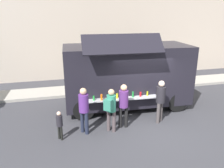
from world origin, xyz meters
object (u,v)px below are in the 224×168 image
food_truck_main (127,74)px  customer_extra_browsing (161,98)px  trash_bin (171,78)px  customer_mid_with_backpack (111,106)px  child_near_queue (60,123)px  customer_rear_waiting (84,107)px  customer_front_ordering (124,102)px

food_truck_main → customer_extra_browsing: 2.10m
trash_bin → customer_mid_with_backpack: customer_mid_with_backpack is taller
customer_extra_browsing → child_near_queue: size_ratio=1.64×
customer_mid_with_backpack → child_near_queue: bearing=133.0°
customer_rear_waiting → child_near_queue: bearing=159.3°
trash_bin → customer_extra_browsing: customer_extra_browsing is taller
trash_bin → customer_rear_waiting: size_ratio=0.52×
customer_rear_waiting → trash_bin: bearing=1.1°
customer_front_ordering → child_near_queue: (-2.41, -0.31, -0.41)m
customer_front_ordering → trash_bin: bearing=-37.5°
customer_extra_browsing → child_near_queue: bearing=57.3°
customer_rear_waiting → food_truck_main: bearing=5.9°
customer_mid_with_backpack → child_near_queue: customer_mid_with_backpack is taller
trash_bin → child_near_queue: child_near_queue is taller
food_truck_main → customer_rear_waiting: (-2.26, -1.99, -0.52)m
food_truck_main → child_near_queue: food_truck_main is taller
customer_rear_waiting → child_near_queue: 1.01m
customer_front_ordering → customer_mid_with_backpack: 0.59m
trash_bin → child_near_queue: bearing=-145.8°
customer_rear_waiting → customer_extra_browsing: customer_rear_waiting is taller
trash_bin → customer_rear_waiting: (-5.80, -4.31, 0.59)m
trash_bin → customer_rear_waiting: bearing=-143.4°
customer_rear_waiting → customer_front_ordering: bearing=-32.7°
customer_front_ordering → customer_rear_waiting: bearing=100.6°
customer_front_ordering → customer_extra_browsing: customer_extra_browsing is taller
customer_mid_with_backpack → customer_extra_browsing: size_ratio=0.95×
food_truck_main → customer_mid_with_backpack: bearing=-118.4°
customer_front_ordering → customer_extra_browsing: bearing=-80.1°
customer_front_ordering → customer_rear_waiting: 1.52m
customer_front_ordering → customer_extra_browsing: size_ratio=0.99×
customer_mid_with_backpack → customer_extra_browsing: bearing=-42.6°
customer_mid_with_backpack → child_near_queue: size_ratio=1.57×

